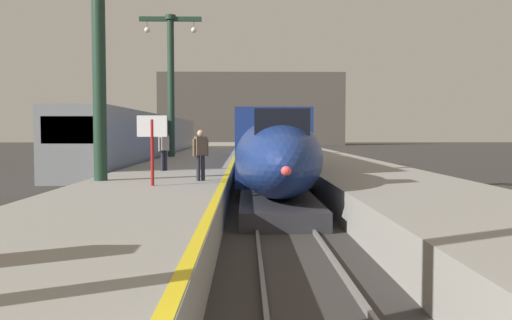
# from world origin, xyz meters

# --- Properties ---
(platform_left) EXTENTS (4.80, 110.00, 1.05)m
(platform_left) POSITION_xyz_m (-4.05, 24.75, 0.53)
(platform_left) COLOR gray
(platform_left) RESTS_ON ground
(platform_right) EXTENTS (4.80, 110.00, 1.05)m
(platform_right) POSITION_xyz_m (4.05, 24.75, 0.53)
(platform_right) COLOR gray
(platform_right) RESTS_ON ground
(platform_left_safety_stripe) EXTENTS (0.20, 107.80, 0.01)m
(platform_left_safety_stripe) POSITION_xyz_m (-1.77, 24.75, 1.05)
(platform_left_safety_stripe) COLOR yellow
(platform_left_safety_stripe) RESTS_ON platform_left
(rail_main_left) EXTENTS (0.08, 110.00, 0.12)m
(rail_main_left) POSITION_xyz_m (-0.75, 27.50, 0.06)
(rail_main_left) COLOR slate
(rail_main_left) RESTS_ON ground
(rail_main_right) EXTENTS (0.08, 110.00, 0.12)m
(rail_main_right) POSITION_xyz_m (0.75, 27.50, 0.06)
(rail_main_right) COLOR slate
(rail_main_right) RESTS_ON ground
(rail_secondary_left) EXTENTS (0.08, 110.00, 0.12)m
(rail_secondary_left) POSITION_xyz_m (-8.85, 27.50, 0.06)
(rail_secondary_left) COLOR slate
(rail_secondary_left) RESTS_ON ground
(rail_secondary_right) EXTENTS (0.08, 110.00, 0.12)m
(rail_secondary_right) POSITION_xyz_m (-7.35, 27.50, 0.06)
(rail_secondary_right) COLOR slate
(rail_secondary_right) RESTS_ON ground
(highspeed_train_main) EXTENTS (2.92, 38.74, 3.60)m
(highspeed_train_main) POSITION_xyz_m (0.00, 30.04, 1.92)
(highspeed_train_main) COLOR navy
(highspeed_train_main) RESTS_ON ground
(regional_train_adjacent) EXTENTS (2.85, 36.60, 3.80)m
(regional_train_adjacent) POSITION_xyz_m (-8.10, 37.25, 2.13)
(regional_train_adjacent) COLOR gray
(regional_train_adjacent) RESTS_ON ground
(station_column_mid) EXTENTS (4.00, 0.68, 9.90)m
(station_column_mid) POSITION_xyz_m (-5.90, 15.46, 6.95)
(station_column_mid) COLOR #1E3828
(station_column_mid) RESTS_ON platform_left
(station_column_far) EXTENTS (4.00, 0.68, 9.12)m
(station_column_far) POSITION_xyz_m (-5.90, 32.70, 6.54)
(station_column_far) COLOR #1E3828
(station_column_far) RESTS_ON platform_left
(passenger_mid_platform) EXTENTS (0.50, 0.38, 1.69)m
(passenger_mid_platform) POSITION_xyz_m (-2.55, 15.30, 2.04)
(passenger_mid_platform) COLOR #23232D
(passenger_mid_platform) RESTS_ON platform_left
(passenger_far_waiting) EXTENTS (0.42, 0.45, 1.69)m
(passenger_far_waiting) POSITION_xyz_m (-4.46, 19.94, 2.04)
(passenger_far_waiting) COLOR #23232D
(passenger_far_waiting) RESTS_ON platform_left
(departure_info_board) EXTENTS (0.90, 0.10, 2.12)m
(departure_info_board) POSITION_xyz_m (-3.87, 13.69, 2.56)
(departure_info_board) COLOR maroon
(departure_info_board) RESTS_ON platform_left
(terminus_back_wall) EXTENTS (36.00, 2.00, 14.00)m
(terminus_back_wall) POSITION_xyz_m (0.00, 102.00, 7.00)
(terminus_back_wall) COLOR #4C4742
(terminus_back_wall) RESTS_ON ground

